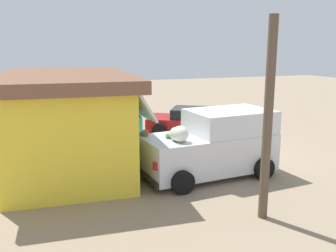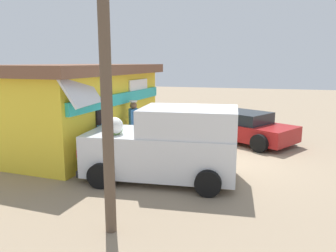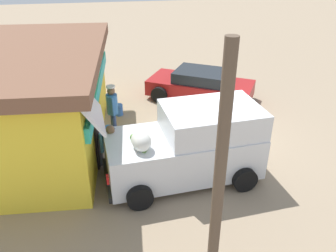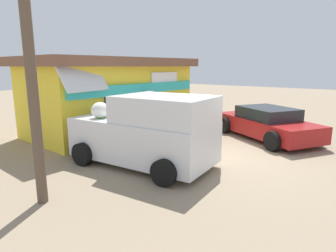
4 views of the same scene
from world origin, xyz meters
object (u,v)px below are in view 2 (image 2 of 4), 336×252
at_px(vendor_standing, 134,122).
at_px(paint_bucket, 155,136).
at_px(parked_sedan, 242,127).
at_px(customer_bending, 108,136).
at_px(delivery_van, 167,144).
at_px(unloaded_banana_pile, 54,162).
at_px(storefront_bar, 79,106).

xyz_separation_m(vendor_standing, paint_bucket, (1.62, -0.22, -0.82)).
bearing_deg(parked_sedan, customer_bending, 138.07).
bearing_deg(paint_bucket, parked_sedan, -74.21).
bearing_deg(delivery_van, paint_bucket, 22.37).
bearing_deg(vendor_standing, paint_bucket, -7.68).
bearing_deg(unloaded_banana_pile, customer_bending, -50.00).
bearing_deg(customer_bending, parked_sedan, -41.93).
xyz_separation_m(storefront_bar, delivery_van, (-2.32, -3.90, -0.57)).
bearing_deg(storefront_bar, unloaded_banana_pile, -166.09).
height_order(vendor_standing, unloaded_banana_pile, vendor_standing).
distance_m(customer_bending, paint_bucket, 3.28).
relative_size(parked_sedan, unloaded_banana_pile, 4.45).
bearing_deg(customer_bending, unloaded_banana_pile, 130.00).
relative_size(delivery_van, vendor_standing, 2.58).
xyz_separation_m(storefront_bar, parked_sedan, (2.55, -5.53, -0.95)).
xyz_separation_m(delivery_van, parked_sedan, (4.87, -1.63, -0.38)).
bearing_deg(delivery_van, parked_sedan, -18.53).
xyz_separation_m(parked_sedan, vendor_standing, (-2.55, 3.48, 0.46)).
height_order(delivery_van, customer_bending, delivery_van).
bearing_deg(customer_bending, vendor_standing, -7.65).
bearing_deg(storefront_bar, paint_bucket, -54.39).
bearing_deg(unloaded_banana_pile, storefront_bar, 13.91).
distance_m(delivery_van, parked_sedan, 5.15).
height_order(parked_sedan, customer_bending, customer_bending).
xyz_separation_m(delivery_van, unloaded_banana_pile, (-0.25, 3.26, -0.70)).
xyz_separation_m(vendor_standing, unloaded_banana_pile, (-2.57, 1.42, -0.78)).
bearing_deg(storefront_bar, delivery_van, -120.80).
distance_m(unloaded_banana_pile, paint_bucket, 4.50).
bearing_deg(customer_bending, paint_bucket, -7.67).
bearing_deg(parked_sedan, delivery_van, 161.47).
distance_m(delivery_van, unloaded_banana_pile, 3.35).
bearing_deg(vendor_standing, customer_bending, 172.35).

